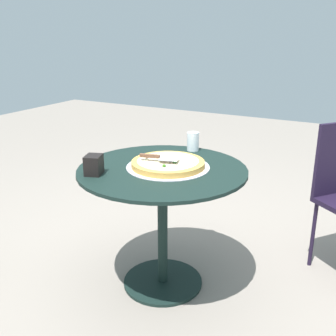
# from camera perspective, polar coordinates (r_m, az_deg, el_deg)

# --- Properties ---
(ground_plane) EXTENTS (10.00, 10.00, 0.00)m
(ground_plane) POSITION_cam_1_polar(r_m,az_deg,el_deg) (2.47, -0.73, -15.96)
(ground_plane) COLOR gray
(patio_table) EXTENTS (0.91, 0.91, 0.72)m
(patio_table) POSITION_cam_1_polar(r_m,az_deg,el_deg) (2.21, -0.79, -4.26)
(patio_table) COLOR black
(patio_table) RESTS_ON ground
(pizza_on_tray) EXTENTS (0.45, 0.45, 0.06)m
(pizza_on_tray) POSITION_cam_1_polar(r_m,az_deg,el_deg) (2.15, -0.00, 0.58)
(pizza_on_tray) COLOR silver
(pizza_on_tray) RESTS_ON patio_table
(pizza_server) EXTENTS (0.22, 0.10, 0.02)m
(pizza_server) POSITION_cam_1_polar(r_m,az_deg,el_deg) (2.13, -1.31, 1.55)
(pizza_server) COLOR silver
(pizza_server) RESTS_ON pizza_on_tray
(drinking_cup) EXTENTS (0.07, 0.07, 0.11)m
(drinking_cup) POSITION_cam_1_polar(r_m,az_deg,el_deg) (2.46, 3.48, 3.81)
(drinking_cup) COLOR silver
(drinking_cup) RESTS_ON patio_table
(napkin_dispenser) EXTENTS (0.11, 0.12, 0.10)m
(napkin_dispenser) POSITION_cam_1_polar(r_m,az_deg,el_deg) (2.07, -10.52, 0.45)
(napkin_dispenser) COLOR black
(napkin_dispenser) RESTS_ON patio_table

